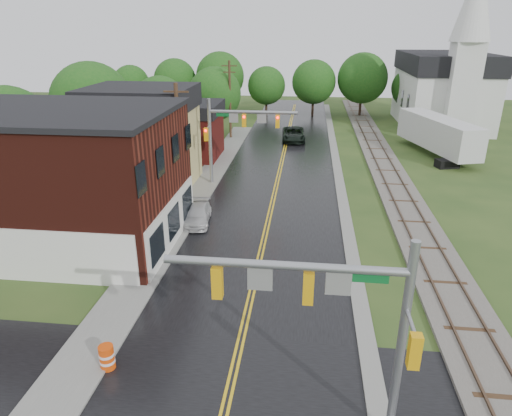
% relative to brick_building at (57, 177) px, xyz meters
% --- Properties ---
extents(main_road, '(10.00, 90.00, 0.02)m').
position_rel_brick_building_xyz_m(main_road, '(12.48, 15.00, -4.15)').
color(main_road, black).
rests_on(main_road, ground).
extents(curb_right, '(0.80, 70.00, 0.12)m').
position_rel_brick_building_xyz_m(curb_right, '(17.88, 20.00, -4.15)').
color(curb_right, gray).
rests_on(curb_right, ground).
extents(sidewalk_left, '(2.40, 50.00, 0.12)m').
position_rel_brick_building_xyz_m(sidewalk_left, '(6.28, 10.00, -4.15)').
color(sidewalk_left, gray).
rests_on(sidewalk_left, ground).
extents(brick_building, '(14.30, 10.30, 8.30)m').
position_rel_brick_building_xyz_m(brick_building, '(0.00, 0.00, 0.00)').
color(brick_building, '#40140D').
rests_on(brick_building, ground).
extents(yellow_house, '(8.00, 7.00, 6.40)m').
position_rel_brick_building_xyz_m(yellow_house, '(1.48, 11.00, -0.95)').
color(yellow_house, tan).
rests_on(yellow_house, ground).
extents(darkred_building, '(7.00, 6.00, 4.40)m').
position_rel_brick_building_xyz_m(darkred_building, '(2.48, 20.00, -1.95)').
color(darkred_building, '#3F0F0C').
rests_on(darkred_building, ground).
extents(church, '(10.40, 18.40, 20.00)m').
position_rel_brick_building_xyz_m(church, '(32.48, 38.74, 1.68)').
color(church, silver).
rests_on(church, ground).
extents(railroad, '(3.20, 80.00, 0.30)m').
position_rel_brick_building_xyz_m(railroad, '(22.48, 20.00, -4.05)').
color(railroad, '#59544C').
rests_on(railroad, ground).
extents(traffic_signal_near, '(7.34, 0.30, 7.20)m').
position_rel_brick_building_xyz_m(traffic_signal_near, '(15.96, -13.00, 0.82)').
color(traffic_signal_near, gray).
rests_on(traffic_signal_near, ground).
extents(traffic_signal_far, '(7.34, 0.43, 7.20)m').
position_rel_brick_building_xyz_m(traffic_signal_far, '(9.01, 12.00, 0.82)').
color(traffic_signal_far, gray).
rests_on(traffic_signal_far, ground).
extents(utility_pole_b, '(1.80, 0.28, 9.00)m').
position_rel_brick_building_xyz_m(utility_pole_b, '(5.68, 7.00, 0.57)').
color(utility_pole_b, '#382616').
rests_on(utility_pole_b, ground).
extents(utility_pole_c, '(1.80, 0.28, 9.00)m').
position_rel_brick_building_xyz_m(utility_pole_c, '(5.68, 29.00, 0.57)').
color(utility_pole_c, '#382616').
rests_on(utility_pole_c, ground).
extents(tree_left_a, '(6.80, 6.80, 8.67)m').
position_rel_brick_building_xyz_m(tree_left_a, '(-7.36, 6.90, 0.96)').
color(tree_left_a, black).
rests_on(tree_left_a, ground).
extents(tree_left_b, '(7.60, 7.60, 9.69)m').
position_rel_brick_building_xyz_m(tree_left_b, '(-5.36, 16.90, 1.57)').
color(tree_left_b, black).
rests_on(tree_left_b, ground).
extents(tree_left_c, '(6.00, 6.00, 7.65)m').
position_rel_brick_building_xyz_m(tree_left_c, '(-1.36, 24.90, 0.36)').
color(tree_left_c, black).
rests_on(tree_left_c, ground).
extents(tree_left_e, '(6.40, 6.40, 8.16)m').
position_rel_brick_building_xyz_m(tree_left_e, '(3.64, 30.90, 0.66)').
color(tree_left_e, black).
rests_on(tree_left_e, ground).
extents(suv_dark, '(2.95, 5.81, 1.57)m').
position_rel_brick_building_xyz_m(suv_dark, '(13.28, 28.43, -3.36)').
color(suv_dark, black).
rests_on(suv_dark, ground).
extents(pickup_white, '(2.07, 4.19, 1.17)m').
position_rel_brick_building_xyz_m(pickup_white, '(7.68, 3.57, -3.57)').
color(pickup_white, beige).
rests_on(pickup_white, ground).
extents(semi_trailer, '(6.07, 12.72, 3.92)m').
position_rel_brick_building_xyz_m(semi_trailer, '(28.34, 23.83, -1.83)').
color(semi_trailer, black).
rests_on(semi_trailer, ground).
extents(construction_barrel, '(0.74, 0.74, 1.05)m').
position_rel_brick_building_xyz_m(construction_barrel, '(7.48, -11.00, -3.62)').
color(construction_barrel, '#D84109').
rests_on(construction_barrel, ground).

